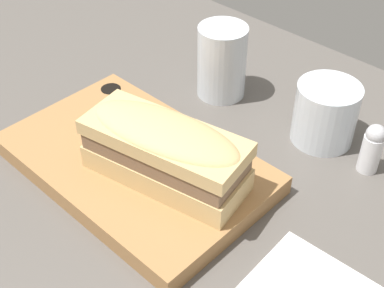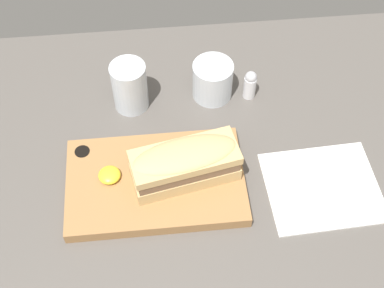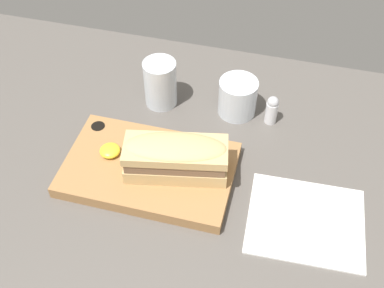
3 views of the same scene
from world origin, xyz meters
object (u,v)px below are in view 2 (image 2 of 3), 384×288
serving_board (155,182)px  sandwich (185,163)px  water_glass (130,89)px  salt_shaker (250,84)px  wine_glass (213,81)px  napkin (322,186)px

serving_board → sandwich: sandwich is taller
water_glass → salt_shaker: 23.74cm
water_glass → salt_shaker: water_glass is taller
serving_board → sandwich: (5.38, -0.00, 5.36)cm
serving_board → water_glass: (-3.59, 19.69, 3.29)cm
wine_glass → napkin: size_ratio=0.39×
water_glass → napkin: 40.69cm
serving_board → water_glass: size_ratio=3.02×
napkin → salt_shaker: bearing=112.9°
serving_board → wine_glass: size_ratio=3.93×
water_glass → serving_board: bearing=-79.7°
napkin → serving_board: bearing=173.8°
serving_board → wine_glass: wine_glass is taller
wine_glass → serving_board: bearing=-121.5°
wine_glass → napkin: (17.01, -24.06, -3.48)cm
wine_glass → sandwich: bearing=-109.5°
sandwich → salt_shaker: size_ratio=2.94×
water_glass → napkin: (33.36, -22.90, -4.32)cm
water_glass → wine_glass: 16.41cm
salt_shaker → serving_board: bearing=-135.7°
water_glass → salt_shaker: bearing=-0.2°
sandwich → salt_shaker: (14.74, 19.62, -3.21)cm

